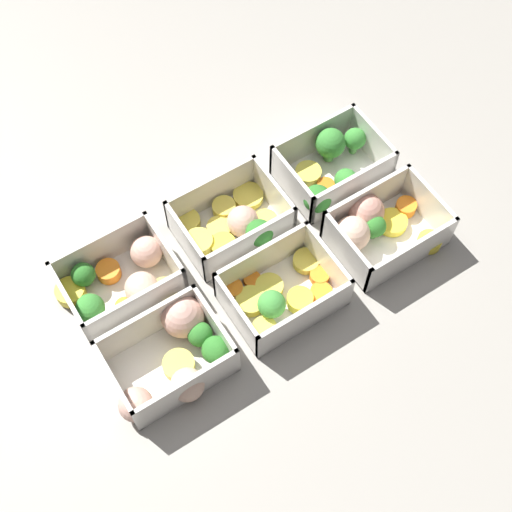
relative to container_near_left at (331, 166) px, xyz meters
The scene contains 7 objects.
ground_plane 0.16m from the container_near_left, 20.47° to the left, with size 4.00×4.00×0.00m, color gray.
container_near_left is the anchor object (origin of this frame).
container_near_center 0.15m from the container_near_left, ahead, with size 0.14×0.12×0.06m.
container_near_right 0.30m from the container_near_left, ahead, with size 0.15×0.10×0.06m.
container_far_left 0.10m from the container_near_left, 87.18° to the left, with size 0.13×0.12×0.06m.
container_far_center 0.19m from the container_near_left, 36.32° to the left, with size 0.14×0.10×0.06m.
container_far_right 0.32m from the container_near_left, 21.30° to the left, with size 0.15×0.12×0.06m.
Camera 1 is at (0.22, 0.35, 0.77)m, focal length 50.00 mm.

